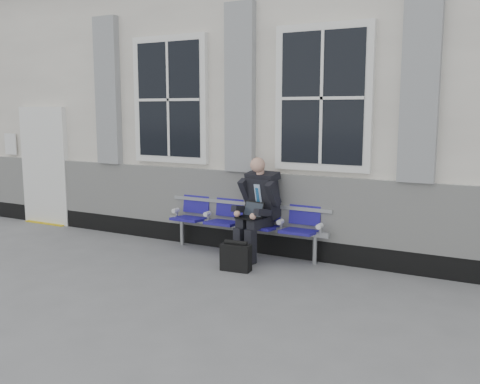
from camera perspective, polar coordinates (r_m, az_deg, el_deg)
The scene contains 5 objects.
ground at distance 6.48m, azimuth 0.95°, elevation -10.14°, with size 70.00×70.00×0.00m, color slate.
station_building at distance 9.35m, azimuth 10.92°, elevation 9.38°, with size 14.40×4.40×4.49m.
bench at distance 7.81m, azimuth 0.51°, elevation -2.65°, with size 2.60×0.47×0.91m.
businessman at distance 7.52m, azimuth 1.91°, elevation -1.34°, with size 0.62×0.84×1.44m.
briefcase at distance 7.06m, azimuth -0.44°, elevation -6.93°, with size 0.41×0.21×0.41m.
Camera 1 is at (2.83, -5.43, 2.10)m, focal length 40.00 mm.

